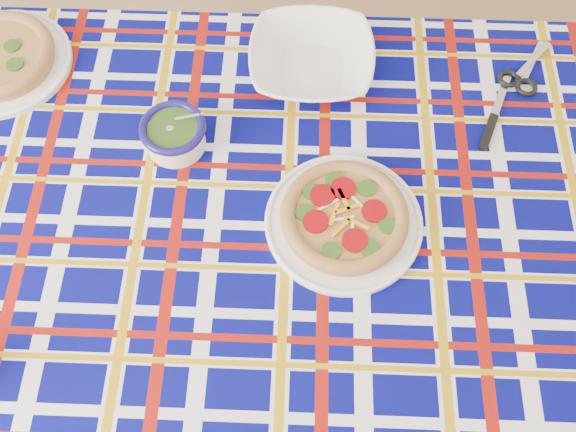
{
  "coord_description": "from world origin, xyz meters",
  "views": [
    {
      "loc": [
        0.21,
        -0.27,
        1.94
      ],
      "look_at": [
        0.24,
        0.33,
        0.81
      ],
      "focal_mm": 40.0,
      "sensor_mm": 36.0,
      "label": 1
    }
  ],
  "objects_px": {
    "main_focaccia_plate": "(344,217)",
    "serving_bowl": "(311,61)",
    "dining_table": "(253,224)",
    "pesto_bowl": "(174,133)"
  },
  "relations": [
    {
      "from": "pesto_bowl",
      "to": "dining_table",
      "type": "bearing_deg",
      "value": -45.26
    },
    {
      "from": "pesto_bowl",
      "to": "serving_bowl",
      "type": "relative_size",
      "value": 0.5
    },
    {
      "from": "serving_bowl",
      "to": "dining_table",
      "type": "bearing_deg",
      "value": -112.72
    },
    {
      "from": "serving_bowl",
      "to": "main_focaccia_plate",
      "type": "bearing_deg",
      "value": -84.5
    },
    {
      "from": "dining_table",
      "to": "serving_bowl",
      "type": "xyz_separation_m",
      "value": [
        0.15,
        0.35,
        0.12
      ]
    },
    {
      "from": "dining_table",
      "to": "main_focaccia_plate",
      "type": "distance_m",
      "value": 0.22
    },
    {
      "from": "main_focaccia_plate",
      "to": "serving_bowl",
      "type": "distance_m",
      "value": 0.4
    },
    {
      "from": "dining_table",
      "to": "pesto_bowl",
      "type": "relative_size",
      "value": 12.58
    },
    {
      "from": "serving_bowl",
      "to": "pesto_bowl",
      "type": "bearing_deg",
      "value": -148.15
    },
    {
      "from": "pesto_bowl",
      "to": "serving_bowl",
      "type": "xyz_separation_m",
      "value": [
        0.3,
        0.19,
        -0.01
      ]
    }
  ]
}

